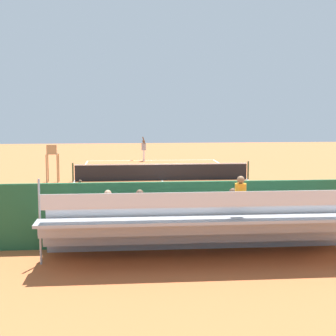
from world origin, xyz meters
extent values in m
plane|color=#BC6033|center=(0.00, 0.00, 0.00)|extent=(60.00, 60.00, 0.00)
cube|color=white|center=(0.00, -11.00, 0.00)|extent=(10.00, 0.10, 0.01)
cube|color=white|center=(0.00, 11.00, 0.00)|extent=(10.00, 0.10, 0.01)
cube|color=white|center=(-5.00, 0.00, 0.00)|extent=(0.10, 22.00, 0.01)
cube|color=white|center=(5.00, 0.00, 0.00)|extent=(0.10, 22.00, 0.01)
cube|color=white|center=(0.00, -6.05, 0.00)|extent=(7.50, 0.10, 0.01)
cube|color=white|center=(0.00, 6.05, 0.00)|extent=(7.50, 0.10, 0.01)
cube|color=white|center=(0.00, 0.00, 0.00)|extent=(0.10, 12.10, 0.01)
cube|color=white|center=(0.00, -11.00, 0.00)|extent=(0.10, 0.30, 0.01)
cube|color=black|center=(0.00, 0.00, 0.46)|extent=(10.00, 0.02, 0.91)
cube|color=white|center=(0.00, 0.00, 0.94)|extent=(10.00, 0.04, 0.06)
cylinder|color=#2D5133|center=(-5.10, 0.00, 0.54)|extent=(0.10, 0.10, 1.07)
cylinder|color=#2D5133|center=(5.10, 0.00, 0.54)|extent=(0.10, 0.10, 1.07)
cube|color=#235633|center=(0.00, 14.00, 1.00)|extent=(18.00, 0.16, 2.00)
cube|color=#9EA0A5|center=(0.00, 14.35, 0.23)|extent=(9.00, 0.10, 0.45)
cube|color=#9EA0A5|center=(0.00, 14.70, 0.41)|extent=(9.00, 0.80, 0.08)
cube|color=#9EA0A5|center=(0.00, 14.32, 0.23)|extent=(9.00, 0.04, 0.45)
cube|color=silver|center=(0.00, 14.80, 0.83)|extent=(8.60, 0.36, 0.04)
cube|color=silver|center=(0.00, 14.98, 1.03)|extent=(8.60, 0.03, 0.36)
cube|color=#9EA0A5|center=(0.00, 15.50, 0.86)|extent=(9.00, 0.80, 0.08)
cube|color=#9EA0A5|center=(0.00, 15.12, 0.68)|extent=(9.00, 0.04, 0.45)
cube|color=silver|center=(0.00, 15.60, 1.28)|extent=(8.60, 0.36, 0.04)
cube|color=silver|center=(0.00, 15.78, 1.48)|extent=(8.60, 0.03, 0.36)
cube|color=#9EA0A5|center=(0.00, 16.30, 1.31)|extent=(9.00, 0.80, 0.08)
cube|color=#9EA0A5|center=(0.00, 15.92, 1.12)|extent=(9.00, 0.04, 0.45)
cube|color=silver|center=(0.00, 16.40, 1.73)|extent=(8.60, 0.36, 0.04)
cube|color=silver|center=(0.00, 16.58, 1.93)|extent=(8.60, 0.03, 0.36)
cylinder|color=#9EA0A5|center=(4.50, 15.50, 1.18)|extent=(0.06, 0.06, 2.35)
cube|color=#2D2D33|center=(-0.85, 14.63, 0.87)|extent=(0.32, 0.40, 0.12)
cylinder|color=yellow|center=(-0.85, 14.75, 1.16)|extent=(0.30, 0.30, 0.45)
sphere|color=beige|center=(-0.85, 14.75, 1.48)|extent=(0.20, 0.20, 0.20)
cube|color=#2D2D33|center=(2.67, 15.43, 1.32)|extent=(0.32, 0.40, 0.12)
cylinder|color=green|center=(2.67, 15.55, 1.60)|extent=(0.30, 0.30, 0.45)
sphere|color=tan|center=(2.67, 15.55, 1.93)|extent=(0.20, 0.20, 0.20)
cube|color=#2D2D33|center=(-0.79, 16.23, 1.77)|extent=(0.32, 0.40, 0.12)
cylinder|color=orange|center=(-0.79, 16.35, 2.06)|extent=(0.30, 0.30, 0.45)
sphere|color=#8C6647|center=(-0.79, 16.35, 2.38)|extent=(0.20, 0.20, 0.20)
cube|color=#2D2D33|center=(-0.76, 15.43, 1.32)|extent=(0.32, 0.40, 0.12)
cylinder|color=#9399A3|center=(-0.76, 15.55, 1.60)|extent=(0.30, 0.30, 0.45)
sphere|color=brown|center=(-0.76, 15.55, 1.93)|extent=(0.20, 0.20, 0.20)
cube|color=#2D2D33|center=(1.34, 14.63, 0.87)|extent=(0.32, 0.40, 0.12)
cylinder|color=black|center=(1.34, 14.75, 1.16)|extent=(0.30, 0.30, 0.45)
sphere|color=beige|center=(1.34, 14.75, 1.48)|extent=(0.20, 0.20, 0.20)
cube|color=#2D2D33|center=(-3.35, 14.63, 0.87)|extent=(0.32, 0.40, 0.12)
cylinder|color=red|center=(-3.35, 14.75, 1.16)|extent=(0.30, 0.30, 0.45)
sphere|color=tan|center=(-3.35, 14.75, 1.48)|extent=(0.20, 0.20, 0.20)
cube|color=#2D2D33|center=(2.86, 14.63, 0.87)|extent=(0.32, 0.40, 0.12)
cylinder|color=black|center=(2.86, 14.75, 1.16)|extent=(0.30, 0.30, 0.45)
sphere|color=tan|center=(2.86, 14.75, 1.48)|extent=(0.20, 0.20, 0.20)
cube|color=#2D2D33|center=(1.81, 15.43, 1.32)|extent=(0.32, 0.40, 0.12)
cylinder|color=#9399A3|center=(1.81, 15.55, 1.60)|extent=(0.30, 0.30, 0.45)
sphere|color=brown|center=(1.81, 15.55, 1.93)|extent=(0.20, 0.20, 0.20)
cylinder|color=#A88456|center=(5.90, -0.06, 0.80)|extent=(0.07, 0.07, 1.60)
cylinder|color=#A88456|center=(6.50, -0.06, 0.80)|extent=(0.07, 0.07, 1.60)
cylinder|color=#A88456|center=(5.90, 0.54, 0.80)|extent=(0.07, 0.07, 1.60)
cylinder|color=#A88456|center=(6.50, 0.54, 0.80)|extent=(0.07, 0.07, 1.60)
cube|color=#A88456|center=(6.20, 0.24, 1.63)|extent=(0.56, 0.56, 0.06)
cube|color=#A88456|center=(6.20, 0.48, 1.90)|extent=(0.56, 0.06, 0.48)
cube|color=#A88456|center=(5.94, 0.24, 1.78)|extent=(0.04, 0.48, 0.04)
cube|color=#A88456|center=(6.46, 0.24, 1.78)|extent=(0.04, 0.48, 0.04)
cube|color=#9E754C|center=(-3.28, 13.20, 0.45)|extent=(1.80, 0.40, 0.05)
cylinder|color=#9E754C|center=(-4.03, 13.20, 0.23)|extent=(0.06, 0.06, 0.45)
cylinder|color=#9E754C|center=(-2.53, 13.20, 0.23)|extent=(0.06, 0.06, 0.45)
cube|color=#9E754C|center=(-3.28, 13.38, 0.75)|extent=(1.80, 0.04, 0.36)
cube|color=#334C8C|center=(-1.72, 13.40, 0.18)|extent=(0.90, 0.36, 0.36)
cylinder|color=white|center=(0.60, -10.66, 0.42)|extent=(0.14, 0.14, 0.85)
cylinder|color=white|center=(0.61, -10.44, 0.42)|extent=(0.14, 0.14, 0.85)
cylinder|color=#9399A3|center=(0.61, -10.55, 1.15)|extent=(0.36, 0.36, 0.60)
sphere|color=brown|center=(0.61, -10.55, 1.56)|extent=(0.22, 0.22, 0.22)
cylinder|color=brown|center=(0.61, -10.33, 1.65)|extent=(0.25, 0.09, 0.55)
cylinder|color=brown|center=(0.60, -10.77, 1.18)|extent=(0.09, 0.09, 0.50)
cylinder|color=black|center=(1.56, -10.75, 0.01)|extent=(0.26, 0.15, 0.03)
torus|color=#D8CC4C|center=(1.32, -10.87, 0.01)|extent=(0.41, 0.41, 0.02)
cylinder|color=white|center=(1.32, -10.87, 0.01)|extent=(0.25, 0.25, 0.00)
sphere|color=#CCDB33|center=(3.01, -7.29, 0.03)|extent=(0.07, 0.07, 0.07)
cylinder|color=#232328|center=(3.76, 13.15, 0.42)|extent=(0.14, 0.14, 0.85)
cylinder|color=#232328|center=(3.72, 12.93, 0.42)|extent=(0.14, 0.14, 0.85)
cylinder|color=green|center=(3.74, 13.04, 1.15)|extent=(0.42, 0.42, 0.60)
sphere|color=brown|center=(3.74, 13.04, 1.56)|extent=(0.22, 0.22, 0.22)
cylinder|color=brown|center=(3.70, 12.83, 1.65)|extent=(0.26, 0.13, 0.55)
cylinder|color=brown|center=(3.77, 13.26, 1.18)|extent=(0.10, 0.10, 0.50)
camera|label=1|loc=(2.26, 29.20, 4.27)|focal=54.49mm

